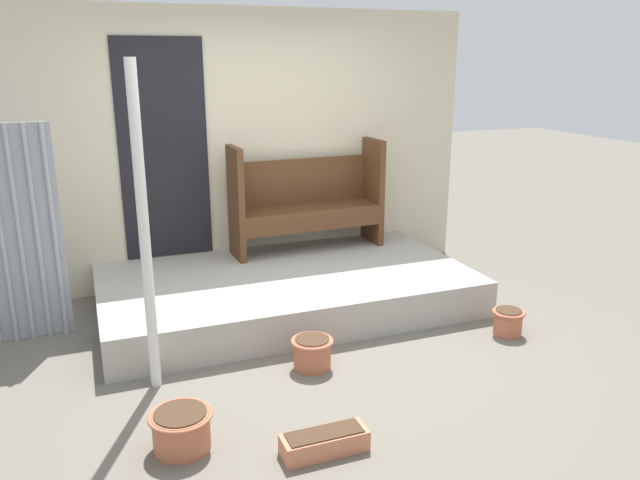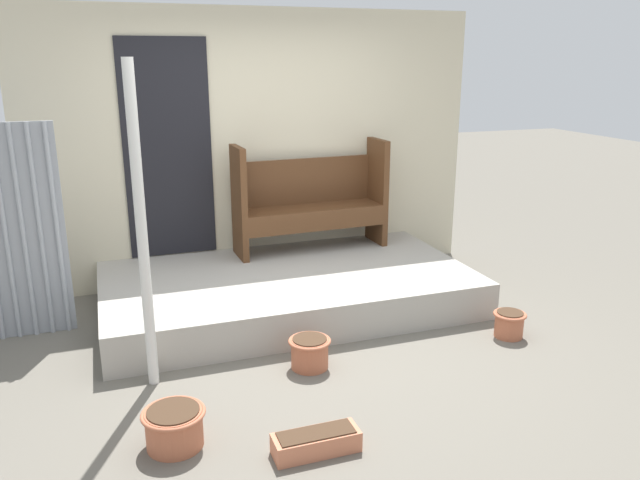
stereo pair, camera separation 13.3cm
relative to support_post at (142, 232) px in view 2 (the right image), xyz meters
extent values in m
plane|color=#666056|center=(1.20, 0.12, -1.08)|extent=(24.00, 24.00, 0.00)
cube|color=#A8A399|center=(1.26, 1.00, -0.92)|extent=(3.19, 1.76, 0.32)
cube|color=beige|center=(1.26, 1.92, 0.22)|extent=(4.39, 0.06, 2.60)
cube|color=black|center=(0.39, 1.88, 0.25)|extent=(0.80, 0.02, 2.00)
cylinder|color=#979CA5|center=(-0.95, 1.11, -0.23)|extent=(0.04, 0.04, 1.69)
cylinder|color=#979CA5|center=(-0.82, 1.11, -0.23)|extent=(0.04, 0.04, 1.69)
cylinder|color=#979CA5|center=(-0.70, 1.11, -0.23)|extent=(0.04, 0.04, 1.69)
cylinder|color=#979CA5|center=(-0.58, 1.11, -0.23)|extent=(0.04, 0.04, 1.69)
cylinder|color=silver|center=(0.00, 0.00, 0.00)|extent=(0.07, 0.07, 2.15)
cube|color=#54331C|center=(0.97, 1.59, -0.23)|extent=(0.07, 0.40, 1.05)
cube|color=#54331C|center=(2.40, 1.64, -0.23)|extent=(0.07, 0.40, 1.05)
cube|color=#54331C|center=(1.69, 1.61, -0.35)|extent=(1.38, 0.45, 0.04)
cube|color=#54331C|center=(1.69, 1.43, -0.45)|extent=(1.37, 0.08, 0.15)
cube|color=#54331C|center=(1.68, 1.79, -0.11)|extent=(1.37, 0.09, 0.45)
cylinder|color=#B26042|center=(0.05, -0.79, -0.97)|extent=(0.32, 0.32, 0.22)
torus|color=#B26042|center=(0.05, -0.79, -0.87)|extent=(0.37, 0.37, 0.02)
cylinder|color=#422D1E|center=(0.05, -0.79, -0.85)|extent=(0.30, 0.30, 0.01)
cylinder|color=#B26042|center=(1.08, -0.15, -0.97)|extent=(0.27, 0.27, 0.22)
torus|color=#B26042|center=(1.08, -0.15, -0.87)|extent=(0.31, 0.31, 0.02)
cylinder|color=#422D1E|center=(1.08, -0.15, -0.85)|extent=(0.25, 0.25, 0.01)
cylinder|color=#B26042|center=(2.74, -0.19, -0.98)|extent=(0.22, 0.22, 0.20)
torus|color=#B26042|center=(2.74, -0.19, -0.89)|extent=(0.26, 0.26, 0.02)
cylinder|color=#422D1E|center=(2.74, -0.19, -0.87)|extent=(0.21, 0.21, 0.01)
cube|color=#C67251|center=(0.79, -1.12, -1.02)|extent=(0.50, 0.17, 0.12)
cube|color=#422D1E|center=(0.79, -1.12, -0.95)|extent=(0.44, 0.15, 0.01)
camera|label=1|loc=(-0.32, -3.96, 1.08)|focal=35.00mm
camera|label=2|loc=(-0.20, -4.00, 1.08)|focal=35.00mm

